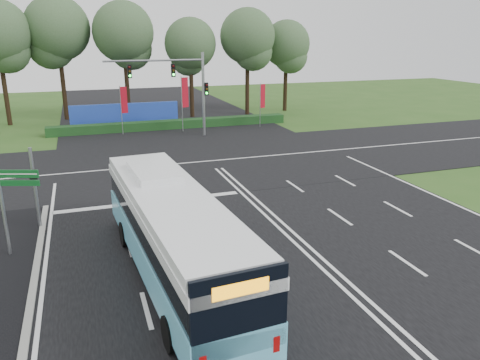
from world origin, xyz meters
name	(u,v)px	position (x,y,z in m)	size (l,w,h in m)	color
ground	(276,226)	(0.00, 0.00, 0.00)	(120.00, 120.00, 0.00)	#2E531B
road_main	(276,226)	(0.00, 0.00, 0.02)	(20.00, 120.00, 0.04)	black
road_cross	(208,161)	(0.00, 12.00, 0.03)	(120.00, 14.00, 0.05)	black
kerb_strip	(32,297)	(-10.10, -3.00, 0.06)	(0.25, 18.00, 0.12)	gray
city_bus	(173,234)	(-5.32, -3.23, 1.75)	(3.38, 12.26, 3.48)	#63C3E5
pedestrian_signal	(35,185)	(-10.20, 3.26, 2.05)	(0.34, 0.43, 3.75)	gray
street_sign	(10,194)	(-10.83, 0.60, 2.58)	(1.53, 0.59, 4.10)	gray
banner_flag_left	(123,103)	(-4.41, 23.26, 2.77)	(0.62, 0.18, 4.23)	gray
banner_flag_mid	(184,96)	(0.83, 22.82, 3.19)	(0.69, 0.30, 4.91)	gray
banner_flag_right	(262,99)	(8.15, 22.57, 2.68)	(0.58, 0.23, 4.09)	gray
traffic_light_gantry	(182,82)	(0.21, 20.50, 4.66)	(8.41, 0.28, 7.00)	gray
hedge	(173,124)	(0.00, 24.50, 0.40)	(22.00, 1.20, 0.80)	#153C19
blue_hoarding	(125,115)	(-4.00, 27.00, 1.10)	(10.00, 0.30, 2.20)	#2142B4
eucalyptus_row	(109,35)	(-4.67, 31.08, 8.32)	(41.41, 9.47, 12.10)	black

